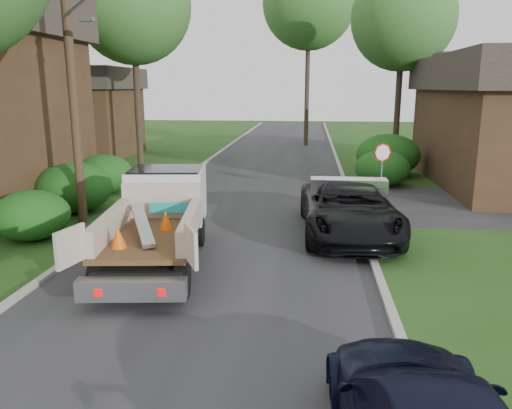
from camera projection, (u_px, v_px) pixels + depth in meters
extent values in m
plane|color=#214413|center=(210.00, 283.00, 12.05)|extent=(120.00, 120.00, 0.00)
cube|color=#28282B|center=(255.00, 196.00, 21.72)|extent=(8.00, 90.00, 0.02)
cube|color=#9E9E99|center=(163.00, 193.00, 22.14)|extent=(0.20, 90.00, 0.12)
cube|color=#9E9E99|center=(350.00, 197.00, 21.28)|extent=(0.20, 90.00, 0.12)
cylinder|color=slate|center=(381.00, 180.00, 19.99)|extent=(0.06, 0.06, 2.00)
cylinder|color=#B20A0A|center=(383.00, 153.00, 19.73)|extent=(0.71, 0.32, 0.76)
cylinder|color=#382619|center=(71.00, 75.00, 16.31)|extent=(0.30, 0.30, 10.00)
cylinder|color=slate|center=(74.00, 8.00, 15.32)|extent=(1.22, 0.76, 0.57)
cube|color=slate|center=(86.00, 19.00, 14.86)|extent=(0.45, 0.20, 0.12)
cube|color=#3B2818|center=(79.00, 123.00, 34.23)|extent=(7.00, 7.00, 4.50)
cube|color=#332B26|center=(75.00, 78.00, 33.55)|extent=(7.56, 7.56, 1.40)
cube|color=#332B26|center=(74.00, 68.00, 33.39)|extent=(1.05, 7.56, 0.20)
ellipsoid|color=#0F4413|center=(31.00, 215.00, 15.42)|extent=(2.34, 2.34, 1.53)
ellipsoid|color=#0F4413|center=(74.00, 187.00, 18.80)|extent=(2.86, 2.86, 1.87)
ellipsoid|color=#0F4413|center=(104.00, 174.00, 22.24)|extent=(2.60, 2.60, 1.70)
ellipsoid|color=#0F4413|center=(382.00, 168.00, 23.83)|extent=(2.60, 2.60, 1.70)
ellipsoid|color=#0F4413|center=(388.00, 155.00, 26.60)|extent=(3.38, 3.38, 2.21)
cylinder|color=#2D2119|center=(137.00, 89.00, 28.25)|extent=(0.36, 0.36, 9.00)
sphere|color=#306123|center=(132.00, 5.00, 27.22)|extent=(6.40, 6.40, 6.40)
cylinder|color=#2D2119|center=(398.00, 94.00, 29.65)|extent=(0.36, 0.36, 8.50)
sphere|color=#306123|center=(403.00, 18.00, 28.67)|extent=(6.00, 6.00, 6.00)
cylinder|color=#2D2119|center=(307.00, 76.00, 39.61)|extent=(0.36, 0.36, 11.00)
sphere|color=#306123|center=(309.00, 2.00, 38.35)|extent=(7.20, 7.20, 7.20)
cylinder|color=black|center=(135.00, 232.00, 14.80)|extent=(0.40, 0.92, 0.89)
cylinder|color=black|center=(199.00, 231.00, 14.83)|extent=(0.40, 0.92, 0.89)
cylinder|color=black|center=(98.00, 279.00, 11.14)|extent=(0.40, 0.92, 0.89)
cylinder|color=black|center=(182.00, 278.00, 11.17)|extent=(0.40, 0.92, 0.89)
cube|color=black|center=(156.00, 244.00, 13.04)|extent=(2.66, 5.93, 0.24)
cube|color=silver|center=(167.00, 195.00, 14.86)|extent=(2.38, 2.03, 1.53)
cube|color=black|center=(166.00, 177.00, 14.74)|extent=(2.21, 1.87, 0.54)
cube|color=#472D19|center=(150.00, 238.00, 12.28)|extent=(2.59, 3.80, 0.12)
cube|color=beige|center=(162.00, 201.00, 13.89)|extent=(2.17, 0.36, 0.99)
cube|color=beige|center=(109.00, 225.00, 12.19)|extent=(0.66, 3.37, 0.59)
cube|color=beige|center=(190.00, 225.00, 12.22)|extent=(0.66, 3.37, 0.59)
cube|color=silver|center=(132.00, 289.00, 10.32)|extent=(2.30, 0.62, 0.44)
cube|color=#B20505|center=(98.00, 293.00, 10.13)|extent=(0.16, 0.06, 0.16)
cube|color=#B20505|center=(161.00, 293.00, 10.15)|extent=(0.16, 0.06, 0.16)
cube|color=beige|center=(71.00, 246.00, 10.24)|extent=(0.28, 0.88, 0.79)
cube|color=beige|center=(191.00, 246.00, 10.28)|extent=(0.47, 0.83, 0.79)
cube|color=silver|center=(142.00, 224.00, 12.30)|extent=(1.35, 2.44, 0.46)
cone|color=#F2590A|center=(118.00, 237.00, 11.34)|extent=(0.40, 0.40, 0.49)
cone|color=#F2590A|center=(166.00, 220.00, 12.79)|extent=(0.40, 0.40, 0.49)
cube|color=#148C84|center=(169.00, 208.00, 13.68)|extent=(1.09, 0.23, 0.28)
imported|color=black|center=(349.00, 209.00, 15.83)|extent=(3.18, 6.33, 1.72)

